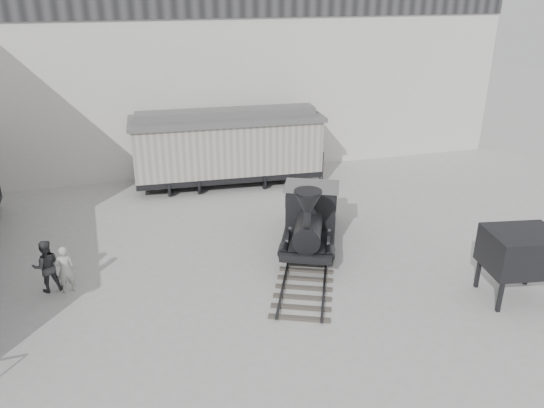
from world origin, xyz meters
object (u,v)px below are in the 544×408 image
object	(u,v)px
boxcar	(227,146)
visitor_b	(46,266)
locomotive	(310,221)
visitor_a	(65,269)
coal_hopper	(520,256)

from	to	relation	value
boxcar	visitor_b	world-z (taller)	boxcar
locomotive	visitor_a	distance (m)	8.94
boxcar	coal_hopper	distance (m)	14.77
visitor_a	coal_hopper	bearing A→B (deg)	151.13
visitor_a	boxcar	bearing A→B (deg)	-141.66
boxcar	visitor_a	xyz separation A→B (m)	(-7.29, -8.64, -1.20)
locomotive	coal_hopper	xyz separation A→B (m)	(5.25, -5.19, 0.39)
locomotive	boxcar	bearing A→B (deg)	125.06
boxcar	visitor_b	xyz separation A→B (m)	(-7.88, -8.40, -1.12)
visitor_a	visitor_b	size ratio (longest dim) A/B	0.91
locomotive	visitor_a	bearing A→B (deg)	-151.61
locomotive	coal_hopper	bearing A→B (deg)	-21.19
boxcar	visitor_a	distance (m)	11.37
visitor_b	coal_hopper	world-z (taller)	coal_hopper
visitor_b	coal_hopper	size ratio (longest dim) A/B	0.75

